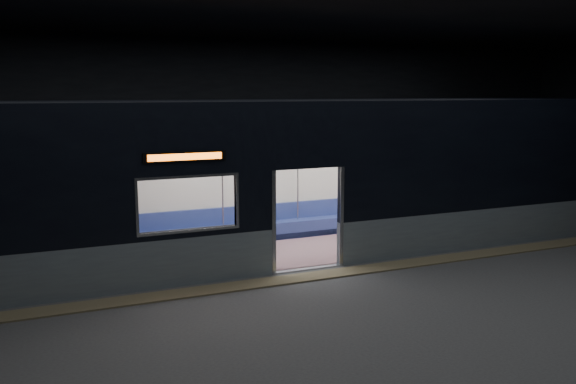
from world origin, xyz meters
TOP-DOWN VIEW (x-y plane):
  - station_floor at (0.00, 0.00)m, footprint 24.00×14.00m
  - station_envelope at (0.00, 0.00)m, footprint 24.00×14.00m
  - tactile_strip at (0.00, 0.55)m, footprint 22.80×0.50m
  - metro_car at (-0.00, 2.54)m, footprint 18.00×3.04m
  - passenger at (3.71, 3.55)m, footprint 0.43×0.68m
  - handbag at (3.68, 3.33)m, footprint 0.30×0.28m
  - transit_map at (3.38, 3.85)m, footprint 1.04×0.03m

SIDE VIEW (x-z plane):
  - station_floor at x=0.00m, z-range -0.01..0.00m
  - tactile_strip at x=0.00m, z-range 0.00..0.03m
  - handbag at x=3.68m, z-range 0.60..0.72m
  - passenger at x=3.71m, z-range 0.12..1.45m
  - transit_map at x=3.38m, z-range 1.15..1.83m
  - metro_car at x=0.00m, z-range 0.17..3.52m
  - station_envelope at x=0.00m, z-range 1.16..6.16m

